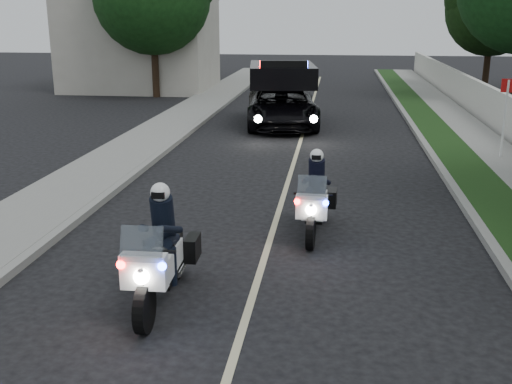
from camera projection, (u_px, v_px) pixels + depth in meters
ground at (252, 297)px, 9.32m from camera, size 120.00×120.00×0.00m
curb_right at (432, 156)px, 18.30m from camera, size 0.20×60.00×0.15m
grass_verge at (456, 157)px, 18.22m from camera, size 1.20×60.00×0.16m
sidewalk_right at (501, 158)px, 18.05m from camera, size 1.40×60.00×0.16m
curb_left at (168, 149)px, 19.33m from camera, size 0.20×60.00×0.15m
sidewalk_left at (134, 148)px, 19.47m from camera, size 2.00×60.00×0.16m
building_far at (140, 27)px, 34.35m from camera, size 8.00×6.00×7.00m
lane_marking at (296, 154)px, 18.84m from camera, size 0.12×50.00×0.01m
police_moto_left at (163, 301)px, 9.16m from camera, size 0.81×2.16×1.82m
police_moto_right at (314, 233)px, 12.02m from camera, size 0.78×2.01×1.69m
police_suv at (282, 126)px, 23.77m from camera, size 3.33×5.97×2.76m
bicycle at (276, 96)px, 32.65m from camera, size 0.85×1.92×0.97m
cyclist at (276, 96)px, 32.65m from camera, size 0.60×0.41×1.64m
sign_post at (500, 162)px, 17.88m from camera, size 0.46×0.46×2.50m
tree_right_e at (484, 90)px, 35.39m from camera, size 5.46×5.46×8.73m
tree_left_near at (157, 97)px, 32.14m from camera, size 6.60×6.60×10.00m
tree_left_far at (169, 82)px, 39.32m from camera, size 7.70×7.70×11.86m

